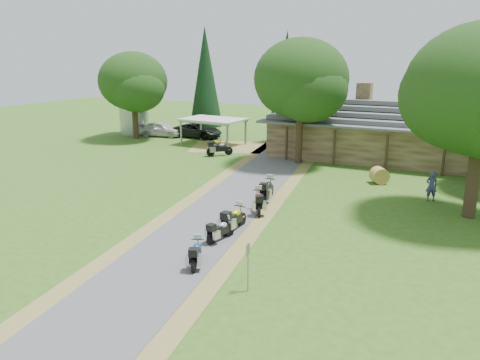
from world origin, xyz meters
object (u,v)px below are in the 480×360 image
at_px(motorcycle_row_a, 196,252).
at_px(motorcycle_carport_b, 220,148).
at_px(silo, 133,104).
at_px(car_white_sedan, 161,127).
at_px(lodge, 396,130).
at_px(motorcycle_row_c, 234,218).
at_px(car_dark_suv, 197,127).
at_px(motorcycle_carport_a, 216,145).
at_px(hay_bale, 379,175).
at_px(motorcycle_row_d, 259,200).
at_px(carport, 213,132).
at_px(motorcycle_row_b, 221,229).
at_px(motorcycle_row_e, 267,189).

relative_size(motorcycle_row_a, motorcycle_carport_b, 0.82).
relative_size(silo, car_white_sedan, 1.07).
bearing_deg(lodge, motorcycle_row_c, -102.84).
relative_size(car_dark_suv, motorcycle_carport_b, 2.80).
xyz_separation_m(motorcycle_row_c, motorcycle_carport_a, (-10.40, 17.41, -0.12)).
bearing_deg(hay_bale, motorcycle_row_d, -118.54).
relative_size(car_white_sedan, motorcycle_carport_b, 2.91).
bearing_deg(motorcycle_carport_a, hay_bale, -97.11).
distance_m(motorcycle_row_c, motorcycle_carport_b, 18.08).
height_order(silo, car_white_sedan, silo).
bearing_deg(carport, motorcycle_row_d, -49.33).
bearing_deg(motorcycle_carport_b, motorcycle_row_d, -98.88).
xyz_separation_m(motorcycle_row_d, motorcycle_carport_b, (-9.10, 12.48, 0.03)).
distance_m(lodge, hay_bale, 8.76).
bearing_deg(silo, car_white_sedan, -6.49).
distance_m(car_white_sedan, motorcycle_carport_b, 12.08).
bearing_deg(motorcycle_row_c, motorcycle_row_d, 3.90).
height_order(silo, motorcycle_carport_a, silo).
bearing_deg(motorcycle_carport_a, motorcycle_row_d, -132.75).
relative_size(silo, motorcycle_row_a, 3.79).
relative_size(lodge, motorcycle_row_b, 12.85).
bearing_deg(motorcycle_row_e, motorcycle_carport_a, 33.00).
bearing_deg(motorcycle_row_a, motorcycle_carport_b, 3.55).
distance_m(motorcycle_row_c, motorcycle_row_e, 5.50).
distance_m(motorcycle_row_a, motorcycle_row_b, 2.83).
height_order(car_white_sedan, motorcycle_row_c, car_white_sedan).
distance_m(car_white_sedan, motorcycle_row_a, 32.71).
height_order(motorcycle_row_b, motorcycle_carport_a, motorcycle_row_b).
height_order(motorcycle_row_a, motorcycle_carport_b, motorcycle_carport_b).
relative_size(car_white_sedan, motorcycle_row_e, 2.92).
distance_m(lodge, car_dark_suv, 20.56).
bearing_deg(motorcycle_row_b, silo, 57.18).
bearing_deg(motorcycle_row_c, motorcycle_row_a, -171.93).
distance_m(motorcycle_row_b, hay_bale, 14.62).
distance_m(car_dark_suv, hay_bale, 23.19).
xyz_separation_m(lodge, motorcycle_row_e, (-5.22, -15.39, -1.74)).
bearing_deg(motorcycle_row_e, car_dark_suv, 34.33).
relative_size(car_dark_suv, motorcycle_row_d, 2.91).
xyz_separation_m(carport, motorcycle_carport_b, (3.01, -4.38, -0.56)).
xyz_separation_m(silo, motorcycle_carport_b, (14.23, -6.57, -2.52)).
relative_size(motorcycle_row_b, motorcycle_carport_b, 0.80).
bearing_deg(silo, hay_bale, -19.22).
distance_m(motorcycle_carport_b, hay_bale, 14.47).
distance_m(car_dark_suv, motorcycle_row_a, 31.50).
distance_m(carport, hay_bale, 18.76).
xyz_separation_m(car_dark_suv, motorcycle_carport_a, (5.26, -5.48, -0.55)).
xyz_separation_m(carport, motorcycle_row_c, (12.13, -20.00, -0.59)).
distance_m(car_white_sedan, motorcycle_carport_a, 10.11).
bearing_deg(motorcycle_row_c, car_dark_suv, 37.88).
bearing_deg(motorcycle_row_a, hay_bale, -37.54).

